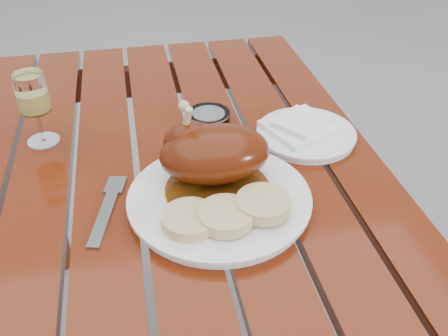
{
  "coord_description": "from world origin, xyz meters",
  "views": [
    {
      "loc": [
        -0.05,
        -0.75,
        1.29
      ],
      "look_at": [
        0.09,
        -0.06,
        0.78
      ],
      "focal_mm": 40.0,
      "sensor_mm": 36.0,
      "label": 1
    }
  ],
  "objects_px": {
    "wine_glass": "(36,109)",
    "ashtray": "(209,117)",
    "dinner_plate": "(219,200)",
    "side_plate": "(306,134)",
    "table": "(179,301)"
  },
  "relations": [
    {
      "from": "table",
      "to": "ashtray",
      "type": "relative_size",
      "value": 13.33
    },
    {
      "from": "dinner_plate",
      "to": "ashtray",
      "type": "height_order",
      "value": "ashtray"
    },
    {
      "from": "wine_glass",
      "to": "ashtray",
      "type": "relative_size",
      "value": 1.63
    },
    {
      "from": "table",
      "to": "dinner_plate",
      "type": "relative_size",
      "value": 3.91
    },
    {
      "from": "dinner_plate",
      "to": "ashtray",
      "type": "distance_m",
      "value": 0.27
    },
    {
      "from": "ashtray",
      "to": "dinner_plate",
      "type": "bearing_deg",
      "value": -96.27
    },
    {
      "from": "wine_glass",
      "to": "side_plate",
      "type": "height_order",
      "value": "wine_glass"
    },
    {
      "from": "ashtray",
      "to": "side_plate",
      "type": "bearing_deg",
      "value": -29.41
    },
    {
      "from": "side_plate",
      "to": "ashtray",
      "type": "bearing_deg",
      "value": 150.59
    },
    {
      "from": "table",
      "to": "dinner_plate",
      "type": "xyz_separation_m",
      "value": [
        0.07,
        -0.12,
        0.38
      ]
    },
    {
      "from": "wine_glass",
      "to": "ashtray",
      "type": "distance_m",
      "value": 0.34
    },
    {
      "from": "ashtray",
      "to": "table",
      "type": "bearing_deg",
      "value": -123.66
    },
    {
      "from": "table",
      "to": "ashtray",
      "type": "distance_m",
      "value": 0.43
    },
    {
      "from": "ashtray",
      "to": "wine_glass",
      "type": "bearing_deg",
      "value": -178.13
    },
    {
      "from": "dinner_plate",
      "to": "side_plate",
      "type": "bearing_deg",
      "value": 38.94
    }
  ]
}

